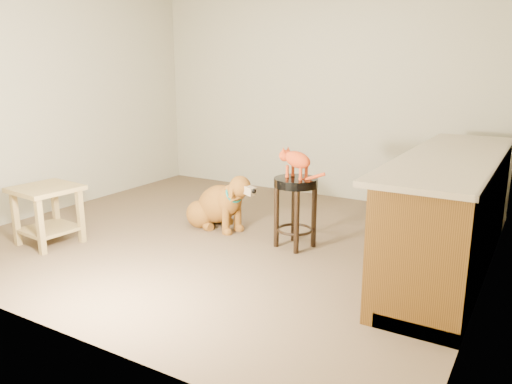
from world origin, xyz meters
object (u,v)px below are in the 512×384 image
Objects in this scene: side_table at (47,206)px; golden_retriever at (219,205)px; padded_stool at (296,198)px; tabby_kitten at (295,160)px; wood_stool at (463,188)px.

golden_retriever reaches higher than side_table.
padded_stool reaches higher than golden_retriever.
padded_stool is 2.28m from side_table.
side_table is 0.59× the size of golden_retriever.
wood_stool is at bearing 67.56° from tabby_kitten.
wood_stool is (1.18, 1.58, -0.09)m from padded_stool.
side_table is at bearing -139.85° from wood_stool.
wood_stool is at bearing 49.46° from golden_retriever.
padded_stool is at bearing -5.72° from tabby_kitten.
padded_stool is 0.35m from tabby_kitten.
golden_retriever is 2.05× the size of tabby_kitten.
padded_stool is at bearing -126.58° from wood_stool.
tabby_kitten is (-0.01, 0.00, 0.35)m from padded_stool.
golden_retriever is (-2.09, -1.49, -0.13)m from wood_stool.
padded_stool is at bearing 28.67° from side_table.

